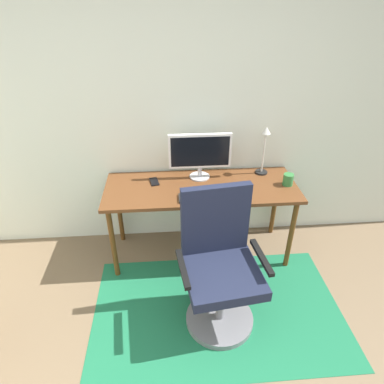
{
  "coord_description": "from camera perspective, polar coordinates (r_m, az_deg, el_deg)",
  "views": [
    {
      "loc": [
        -0.16,
        -0.63,
        2.18
      ],
      "look_at": [
        0.01,
        1.57,
        0.83
      ],
      "focal_mm": 31.32,
      "sensor_mm": 36.0,
      "label": 1
    }
  ],
  "objects": [
    {
      "name": "desk",
      "position": [
        2.9,
        1.58,
        -0.22
      ],
      "size": [
        1.65,
        0.61,
        0.73
      ],
      "color": "#5A331A",
      "rests_on": "ground"
    },
    {
      "name": "office_chair",
      "position": [
        2.46,
        4.7,
        -13.15
      ],
      "size": [
        0.63,
        0.57,
        1.07
      ],
      "rotation": [
        0.0,
        0.0,
        0.13
      ],
      "color": "slate",
      "rests_on": "ground"
    },
    {
      "name": "coffee_cup",
      "position": [
        2.98,
        16.05,
        2.05
      ],
      "size": [
        0.09,
        0.09,
        0.1
      ],
      "primitive_type": "cylinder",
      "color": "#2E6F35",
      "rests_on": "desk"
    },
    {
      "name": "desk_lamp",
      "position": [
        3.03,
        12.24,
        7.74
      ],
      "size": [
        0.11,
        0.11,
        0.44
      ],
      "color": "black",
      "rests_on": "desk"
    },
    {
      "name": "wall_back",
      "position": [
        2.97,
        -1.21,
        14.14
      ],
      "size": [
        6.0,
        0.1,
        2.6
      ],
      "primitive_type": "cube",
      "color": "silver",
      "rests_on": "ground"
    },
    {
      "name": "monitor",
      "position": [
        2.9,
        1.36,
        6.69
      ],
      "size": [
        0.54,
        0.18,
        0.41
      ],
      "color": "#B2B2B7",
      "rests_on": "desk"
    },
    {
      "name": "cell_phone",
      "position": [
        2.94,
        -6.46,
        1.78
      ],
      "size": [
        0.1,
        0.15,
        0.01
      ],
      "primitive_type": "cube",
      "rotation": [
        0.0,
        0.0,
        0.21
      ],
      "color": "black",
      "rests_on": "desk"
    },
    {
      "name": "keyboard",
      "position": [
        2.7,
        2.28,
        -0.91
      ],
      "size": [
        0.43,
        0.13,
        0.02
      ],
      "primitive_type": "cube",
      "color": "black",
      "rests_on": "desk"
    },
    {
      "name": "area_rug",
      "position": [
        2.82,
        4.35,
        -19.35
      ],
      "size": [
        1.94,
        1.18,
        0.01
      ],
      "primitive_type": "cube",
      "color": "#19603D",
      "rests_on": "ground"
    },
    {
      "name": "computer_mouse",
      "position": [
        2.78,
        8.26,
        0.04
      ],
      "size": [
        0.06,
        0.1,
        0.03
      ],
      "primitive_type": "ellipsoid",
      "color": "black",
      "rests_on": "desk"
    }
  ]
}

